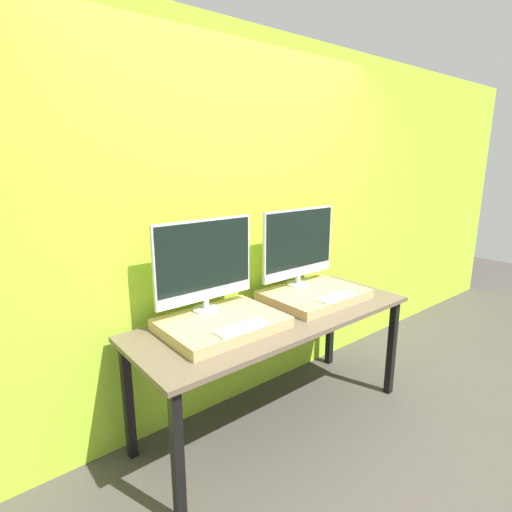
% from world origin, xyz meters
% --- Properties ---
extents(ground_plane, '(12.00, 12.00, 0.00)m').
position_xyz_m(ground_plane, '(0.00, 0.00, 0.00)').
color(ground_plane, '#423D38').
extents(wall_back, '(8.00, 0.04, 2.60)m').
position_xyz_m(wall_back, '(0.00, 0.79, 1.30)').
color(wall_back, '#9ED12D').
rests_on(wall_back, ground_plane).
extents(workbench, '(1.93, 0.72, 0.78)m').
position_xyz_m(workbench, '(0.00, 0.36, 0.70)').
color(workbench, brown).
rests_on(workbench, ground_plane).
extents(wooden_riser_left, '(0.69, 0.52, 0.07)m').
position_xyz_m(wooden_riser_left, '(-0.40, 0.41, 0.81)').
color(wooden_riser_left, tan).
rests_on(wooden_riser_left, workbench).
extents(monitor_left, '(0.67, 0.17, 0.57)m').
position_xyz_m(monitor_left, '(-0.40, 0.57, 1.15)').
color(monitor_left, '#B2B2B7').
rests_on(monitor_left, wooden_riser_left).
extents(keyboard_left, '(0.32, 0.11, 0.01)m').
position_xyz_m(keyboard_left, '(-0.40, 0.21, 0.85)').
color(keyboard_left, silver).
rests_on(keyboard_left, wooden_riser_left).
extents(wooden_riser_right, '(0.69, 0.52, 0.07)m').
position_xyz_m(wooden_riser_right, '(0.40, 0.41, 0.81)').
color(wooden_riser_right, tan).
rests_on(wooden_riser_right, workbench).
extents(monitor_right, '(0.67, 0.17, 0.57)m').
position_xyz_m(monitor_right, '(0.40, 0.57, 1.15)').
color(monitor_right, '#B2B2B7').
rests_on(monitor_right, wooden_riser_right).
extents(keyboard_right, '(0.32, 0.11, 0.01)m').
position_xyz_m(keyboard_right, '(0.40, 0.21, 0.85)').
color(keyboard_right, silver).
rests_on(keyboard_right, wooden_riser_right).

